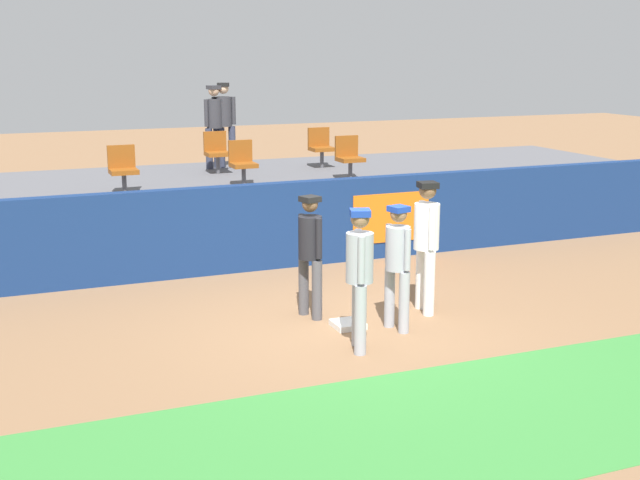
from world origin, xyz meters
name	(u,v)px	position (x,y,z in m)	size (l,w,h in m)	color
ground_plane	(349,327)	(0.00, 0.00, 0.00)	(60.00, 60.00, 0.00)	#846042
grass_foreground_strip	(474,419)	(0.00, -3.11, 0.00)	(18.00, 2.80, 0.01)	#388438
first_base	(348,324)	(-0.02, 0.00, 0.04)	(0.40, 0.40, 0.08)	white
player_fielder_home	(426,238)	(1.29, 0.23, 1.09)	(0.42, 0.57, 1.88)	white
player_runner_visitor	(360,270)	(-0.24, -0.84, 1.04)	(0.43, 0.48, 1.79)	#9EA3AD
player_coach_visitor	(398,259)	(0.55, -0.33, 0.98)	(0.38, 0.46, 1.69)	#9EA3AD
player_umpire	(310,248)	(-0.32, 0.61, 1.00)	(0.40, 0.47, 1.72)	#4C4C51
field_wall	(269,226)	(0.01, 3.37, 0.74)	(18.00, 0.26, 1.48)	navy
bleacher_platform	(227,208)	(0.00, 5.94, 0.61)	(18.00, 4.80, 1.21)	#59595E
seat_back_right	(321,145)	(2.28, 6.61, 1.68)	(0.48, 0.44, 0.84)	#4C4C51
seat_front_left	(123,167)	(-2.17, 4.81, 1.68)	(0.47, 0.44, 0.84)	#4C4C51
seat_front_center	(242,161)	(-0.01, 4.81, 1.68)	(0.45, 0.44, 0.84)	#4C4C51
seat_front_right	(349,155)	(2.14, 4.81, 1.68)	(0.47, 0.44, 0.84)	#4C4C51
seat_back_center	(217,150)	(0.00, 6.61, 1.68)	(0.47, 0.44, 0.84)	#4C4C51
spectator_hooded	(215,121)	(0.16, 7.31, 2.22)	(0.47, 0.42, 1.73)	#33384C
spectator_capped	(224,119)	(0.38, 7.36, 2.24)	(0.47, 0.43, 1.78)	#33384C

